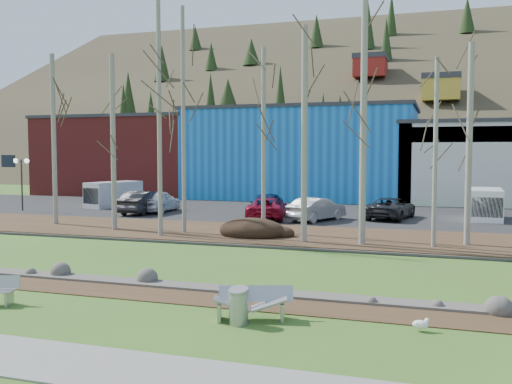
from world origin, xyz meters
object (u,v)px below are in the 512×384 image
(car_2, at_px, (267,208))
(car_4, at_px, (317,209))
(car_1, at_px, (144,202))
(street_lamp, at_px, (21,170))
(car_3, at_px, (266,205))
(litter_bin, at_px, (239,308))
(car_5, at_px, (391,208))
(van_white, at_px, (486,205))
(van_grey, at_px, (112,194))
(bench_damaged, at_px, (252,303))
(car_0, at_px, (159,201))
(seagull, at_px, (421,324))

(car_2, distance_m, car_4, 3.10)
(car_1, bearing_deg, street_lamp, 6.28)
(car_2, xyz_separation_m, car_3, (-0.43, 1.07, 0.10))
(car_1, height_order, car_3, car_3)
(litter_bin, bearing_deg, street_lamp, 139.51)
(car_4, relative_size, car_5, 0.89)
(street_lamp, height_order, car_2, street_lamp)
(van_white, distance_m, van_grey, 26.17)
(bench_damaged, bearing_deg, street_lamp, 121.65)
(bench_damaged, relative_size, car_4, 0.46)
(street_lamp, bearing_deg, van_white, 16.61)
(street_lamp, distance_m, car_0, 9.97)
(car_3, xyz_separation_m, van_white, (13.22, 2.52, 0.17))
(van_white, relative_size, van_grey, 0.94)
(car_4, bearing_deg, bench_damaged, 120.79)
(car_0, distance_m, van_grey, 5.55)
(litter_bin, xyz_separation_m, car_1, (-14.22, 20.89, 0.48))
(car_2, relative_size, van_grey, 1.03)
(seagull, distance_m, car_1, 27.35)
(car_3, relative_size, car_5, 0.94)
(bench_damaged, relative_size, car_1, 0.43)
(car_0, bearing_deg, van_white, -177.31)
(street_lamp, xyz_separation_m, car_0, (9.49, 2.21, -2.13))
(car_1, bearing_deg, van_white, -172.16)
(bench_damaged, xyz_separation_m, van_grey, (-18.99, 23.79, 0.66))
(car_2, distance_m, van_white, 13.29)
(bench_damaged, distance_m, car_3, 21.89)
(car_1, relative_size, car_5, 0.97)
(street_lamp, distance_m, car_3, 17.57)
(seagull, distance_m, car_4, 20.77)
(van_grey, bearing_deg, car_0, -6.83)
(car_0, bearing_deg, car_5, -179.74)
(bench_damaged, height_order, seagull, bench_damaged)
(car_2, height_order, car_5, car_2)
(car_5, xyz_separation_m, van_white, (5.55, 1.19, 0.28))
(car_3, bearing_deg, car_5, 5.13)
(car_0, bearing_deg, car_3, 173.51)
(car_2, xyz_separation_m, van_white, (12.79, 3.59, 0.27))
(bench_damaged, bearing_deg, car_3, 87.26)
(seagull, bearing_deg, street_lamp, 121.12)
(bench_damaged, distance_m, car_5, 22.43)
(car_4, relative_size, van_grey, 0.92)
(litter_bin, height_order, car_3, car_3)
(bench_damaged, xyz_separation_m, car_5, (1.62, 22.36, 0.38))
(seagull, bearing_deg, car_1, 108.46)
(bench_damaged, distance_m, car_1, 24.98)
(car_0, xyz_separation_m, car_1, (-0.49, -1.15, 0.00))
(litter_bin, bearing_deg, car_1, 124.25)
(van_white, bearing_deg, car_2, -162.13)
(car_3, bearing_deg, car_2, -72.75)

